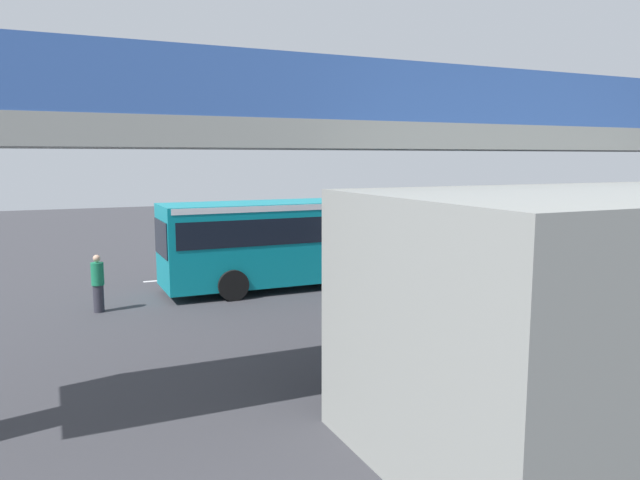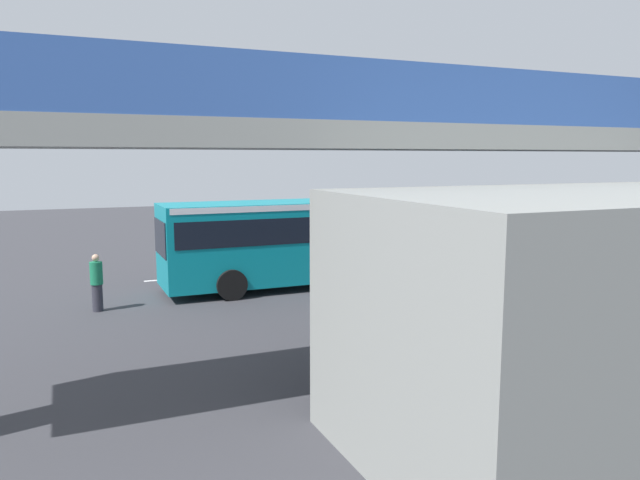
{
  "view_description": "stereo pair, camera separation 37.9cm",
  "coord_description": "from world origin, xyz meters",
  "views": [
    {
      "loc": [
        8.14,
        20.42,
        4.74
      ],
      "look_at": [
        -1.27,
        -0.43,
        1.6
      ],
      "focal_mm": 33.85,
      "sensor_mm": 36.0,
      "label": 1
    },
    {
      "loc": [
        7.79,
        20.58,
        4.74
      ],
      "look_at": [
        -1.27,
        -0.43,
        1.6
      ],
      "focal_mm": 33.85,
      "sensor_mm": 36.0,
      "label": 2
    }
  ],
  "objects": [
    {
      "name": "traffic_sign",
      "position": [
        -4.07,
        -2.66,
        1.89
      ],
      "size": [
        0.08,
        0.6,
        2.8
      ],
      "color": "slate",
      "rests_on": "ground"
    },
    {
      "name": "lane_dash_leftmost",
      "position": [
        -4.0,
        -3.04,
        0.0
      ],
      "size": [
        2.0,
        0.2,
        0.01
      ],
      "primitive_type": "cube",
      "color": "silver",
      "rests_on": "ground"
    },
    {
      "name": "parked_van",
      "position": [
        -10.13,
        4.4,
        1.18
      ],
      "size": [
        4.8,
        2.17,
        2.05
      ],
      "color": "black",
      "rests_on": "ground"
    },
    {
      "name": "pedestrian",
      "position": [
        6.9,
        1.07,
        0.89
      ],
      "size": [
        0.38,
        0.38,
        1.79
      ],
      "color": "#2D2D38",
      "rests_on": "ground"
    },
    {
      "name": "city_bus",
      "position": [
        -0.98,
        0.02,
        1.88
      ],
      "size": [
        11.54,
        2.85,
        3.15
      ],
      "color": "#0C8493",
      "rests_on": "ground"
    },
    {
      "name": "lane_dash_left",
      "position": [
        0.0,
        -3.04,
        0.0
      ],
      "size": [
        2.0,
        0.2,
        0.01
      ],
      "primitive_type": "cube",
      "color": "silver",
      "rests_on": "ground"
    },
    {
      "name": "lane_dash_centre",
      "position": [
        4.0,
        -3.04,
        0.0
      ],
      "size": [
        2.0,
        0.2,
        0.01
      ],
      "primitive_type": "cube",
      "color": "silver",
      "rests_on": "ground"
    },
    {
      "name": "ground",
      "position": [
        0.0,
        0.0,
        0.0
      ],
      "size": [
        80.0,
        80.0,
        0.0
      ],
      "primitive_type": "plane",
      "color": "#38383D"
    },
    {
      "name": "station_building",
      "position": [
        -0.65,
        13.48,
        2.1
      ],
      "size": [
        9.0,
        5.04,
        4.2
      ],
      "color": "gray",
      "rests_on": "ground"
    },
    {
      "name": "pedestrian_overpass",
      "position": [
        0.0,
        9.46,
        4.73
      ],
      "size": [
        24.05,
        2.6,
        6.5
      ],
      "color": "gray",
      "rests_on": "ground"
    }
  ]
}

